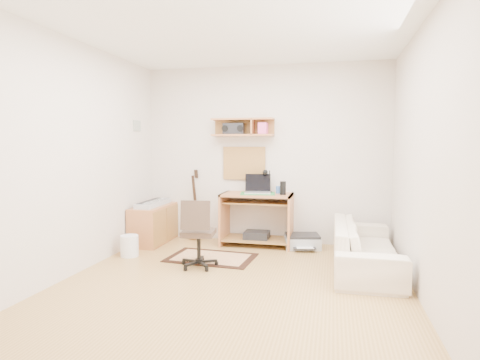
% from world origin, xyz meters
% --- Properties ---
extents(floor, '(3.60, 4.00, 0.01)m').
position_xyz_m(floor, '(0.00, 0.00, -0.01)').
color(floor, '#B5894B').
rests_on(floor, ground).
extents(ceiling, '(3.60, 4.00, 0.01)m').
position_xyz_m(ceiling, '(0.00, 0.00, 2.60)').
color(ceiling, white).
rests_on(ceiling, ground).
extents(back_wall, '(3.60, 0.01, 2.60)m').
position_xyz_m(back_wall, '(0.00, 2.00, 1.30)').
color(back_wall, beige).
rests_on(back_wall, ground).
extents(left_wall, '(0.01, 4.00, 2.60)m').
position_xyz_m(left_wall, '(-1.80, 0.00, 1.30)').
color(left_wall, beige).
rests_on(left_wall, ground).
extents(right_wall, '(0.01, 4.00, 2.60)m').
position_xyz_m(right_wall, '(1.80, 0.00, 1.30)').
color(right_wall, beige).
rests_on(right_wall, ground).
extents(wall_shelf, '(0.90, 0.25, 0.26)m').
position_xyz_m(wall_shelf, '(-0.30, 1.88, 1.70)').
color(wall_shelf, '#BA7241').
rests_on(wall_shelf, back_wall).
extents(cork_board, '(0.64, 0.03, 0.49)m').
position_xyz_m(cork_board, '(-0.30, 1.98, 1.17)').
color(cork_board, tan).
rests_on(cork_board, back_wall).
extents(wall_photo, '(0.02, 0.20, 0.15)m').
position_xyz_m(wall_photo, '(-1.79, 1.50, 1.72)').
color(wall_photo, '#4C8CBF').
rests_on(wall_photo, left_wall).
extents(desk, '(1.00, 0.55, 0.75)m').
position_xyz_m(desk, '(-0.06, 1.73, 0.38)').
color(desk, '#BA7241').
rests_on(desk, floor).
extents(laptop, '(0.42, 0.42, 0.28)m').
position_xyz_m(laptop, '(-0.04, 1.71, 0.89)').
color(laptop, silver).
rests_on(laptop, desk).
extents(speaker, '(0.08, 0.08, 0.19)m').
position_xyz_m(speaker, '(0.32, 1.68, 0.84)').
color(speaker, black).
rests_on(speaker, desk).
extents(desk_lamp, '(0.11, 0.11, 0.33)m').
position_xyz_m(desk_lamp, '(0.10, 1.87, 0.92)').
color(desk_lamp, black).
rests_on(desk_lamp, desk).
extents(pencil_cup, '(0.07, 0.07, 0.10)m').
position_xyz_m(pencil_cup, '(0.24, 1.83, 0.80)').
color(pencil_cup, '#375FA6').
rests_on(pencil_cup, desk).
extents(boombox, '(0.31, 0.14, 0.16)m').
position_xyz_m(boombox, '(-0.43, 1.87, 1.68)').
color(boombox, black).
rests_on(boombox, wall_shelf).
extents(rug, '(1.13, 0.79, 0.01)m').
position_xyz_m(rug, '(-0.50, 0.94, 0.01)').
color(rug, beige).
rests_on(rug, floor).
extents(task_chair, '(0.47, 0.47, 0.83)m').
position_xyz_m(task_chair, '(-0.53, 0.55, 0.41)').
color(task_chair, '#3B2C22').
rests_on(task_chair, floor).
extents(cabinet, '(0.40, 0.90, 0.55)m').
position_xyz_m(cabinet, '(-1.58, 1.55, 0.28)').
color(cabinet, '#BA7241').
rests_on(cabinet, floor).
extents(music_keyboard, '(0.24, 0.77, 0.07)m').
position_xyz_m(music_keyboard, '(-1.58, 1.55, 0.58)').
color(music_keyboard, '#B2B5BA').
rests_on(music_keyboard, cabinet).
extents(guitar, '(0.31, 0.23, 1.07)m').
position_xyz_m(guitar, '(-1.06, 1.86, 0.54)').
color(guitar, '#94602D').
rests_on(guitar, floor).
extents(waste_basket, '(0.29, 0.29, 0.28)m').
position_xyz_m(waste_basket, '(-1.56, 0.78, 0.14)').
color(waste_basket, white).
rests_on(waste_basket, floor).
extents(printer, '(0.55, 0.47, 0.18)m').
position_xyz_m(printer, '(0.59, 1.72, 0.09)').
color(printer, '#A5A8AA').
rests_on(printer, floor).
extents(sofa, '(0.53, 1.82, 0.71)m').
position_xyz_m(sofa, '(1.38, 0.94, 0.36)').
color(sofa, beige).
rests_on(sofa, floor).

